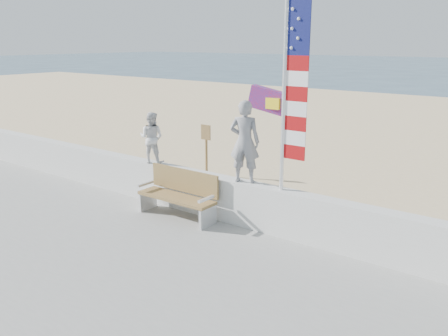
{
  "coord_description": "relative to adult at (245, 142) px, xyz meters",
  "views": [
    {
      "loc": [
        5.65,
        -5.48,
        3.82
      ],
      "look_at": [
        0.2,
        1.8,
        1.35
      ],
      "focal_mm": 38.0,
      "sensor_mm": 36.0,
      "label": 1
    }
  ],
  "objects": [
    {
      "name": "ground",
      "position": [
        -0.55,
        -2.0,
        -1.9
      ],
      "size": [
        220.0,
        220.0,
        0.0
      ],
      "primitive_type": "plane",
      "color": "#314F63",
      "rests_on": "ground"
    },
    {
      "name": "sand",
      "position": [
        -0.55,
        7.0,
        -1.86
      ],
      "size": [
        90.0,
        40.0,
        0.08
      ],
      "primitive_type": "cube",
      "color": "beige",
      "rests_on": "ground"
    },
    {
      "name": "seawall",
      "position": [
        -0.55,
        0.0,
        -1.27
      ],
      "size": [
        30.0,
        0.35,
        0.9
      ],
      "primitive_type": "cube",
      "color": "silver",
      "rests_on": "boardwalk"
    },
    {
      "name": "adult",
      "position": [
        0.0,
        0.0,
        0.0
      ],
      "size": [
        0.7,
        0.58,
        1.63
      ],
      "primitive_type": "imported",
      "rotation": [
        0.0,
        0.0,
        3.51
      ],
      "color": "gray",
      "rests_on": "seawall"
    },
    {
      "name": "child",
      "position": [
        -2.56,
        0.0,
        -0.23
      ],
      "size": [
        0.69,
        0.61,
        1.17
      ],
      "primitive_type": "imported",
      "rotation": [
        0.0,
        0.0,
        3.5
      ],
      "color": "silver",
      "rests_on": "seawall"
    },
    {
      "name": "bench",
      "position": [
        -1.34,
        -0.45,
        -1.21
      ],
      "size": [
        1.8,
        0.57,
        1.0
      ],
      "color": "olive",
      "rests_on": "boardwalk"
    },
    {
      "name": "flag",
      "position": [
        0.97,
        -0.0,
        1.1
      ],
      "size": [
        0.5,
        0.08,
        3.5
      ],
      "color": "white",
      "rests_on": "seawall"
    },
    {
      "name": "parafoil_kite",
      "position": [
        -0.24,
        1.32,
        0.65
      ],
      "size": [
        0.97,
        0.4,
        0.64
      ],
      "color": "red",
      "rests_on": "ground"
    },
    {
      "name": "sign",
      "position": [
        -3.08,
        2.6,
        -0.95
      ],
      "size": [
        0.32,
        0.07,
        1.46
      ],
      "color": "olive",
      "rests_on": "sand"
    }
  ]
}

